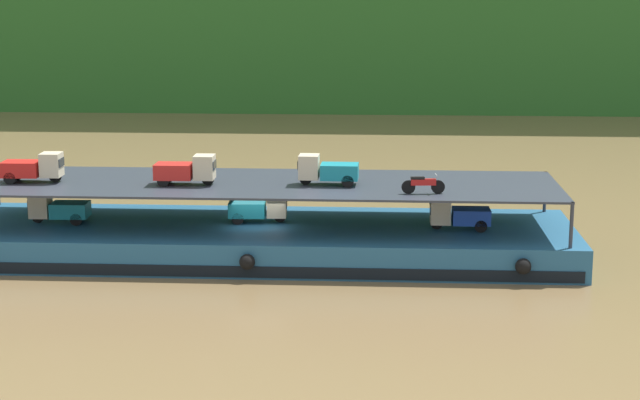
% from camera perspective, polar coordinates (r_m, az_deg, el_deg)
% --- Properties ---
extents(ground_plane, '(400.00, 400.00, 0.00)m').
position_cam_1_polar(ground_plane, '(47.68, -3.45, -3.13)').
color(ground_plane, brown).
extents(cargo_barge, '(29.23, 8.60, 1.50)m').
position_cam_1_polar(cargo_barge, '(47.47, -3.46, -2.27)').
color(cargo_barge, '#23567A').
rests_on(cargo_barge, ground).
extents(cargo_rack, '(27.63, 7.26, 2.00)m').
position_cam_1_polar(cargo_rack, '(46.90, -3.50, 0.93)').
color(cargo_rack, '#2D333D').
rests_on(cargo_rack, cargo_barge).
extents(mini_truck_lower_stern, '(2.77, 1.25, 1.38)m').
position_cam_1_polar(mini_truck_lower_stern, '(48.95, -14.53, -0.46)').
color(mini_truck_lower_stern, teal).
rests_on(mini_truck_lower_stern, cargo_barge).
extents(mini_truck_lower_aft, '(2.78, 1.27, 1.38)m').
position_cam_1_polar(mini_truck_lower_aft, '(47.60, -3.45, -0.44)').
color(mini_truck_lower_aft, teal).
rests_on(mini_truck_lower_aft, cargo_barge).
extents(mini_truck_lower_mid, '(2.75, 1.21, 1.38)m').
position_cam_1_polar(mini_truck_lower_mid, '(46.53, 7.82, -0.82)').
color(mini_truck_lower_mid, '#1E47B7').
rests_on(mini_truck_lower_mid, cargo_barge).
extents(mini_truck_upper_stern, '(2.77, 1.25, 1.38)m').
position_cam_1_polar(mini_truck_upper_stern, '(48.54, -15.83, 1.77)').
color(mini_truck_upper_stern, red).
rests_on(mini_truck_upper_stern, cargo_rack).
extents(mini_truck_upper_mid, '(2.74, 1.20, 1.38)m').
position_cam_1_polar(mini_truck_upper_mid, '(46.49, -7.54, 1.69)').
color(mini_truck_upper_mid, red).
rests_on(mini_truck_upper_mid, cargo_rack).
extents(mini_truck_upper_fore, '(2.76, 1.24, 1.38)m').
position_cam_1_polar(mini_truck_upper_fore, '(46.07, 0.41, 1.70)').
color(mini_truck_upper_fore, teal).
rests_on(mini_truck_upper_fore, cargo_rack).
extents(motorcycle_upper_port, '(1.90, 0.55, 0.87)m').
position_cam_1_polar(motorcycle_upper_port, '(44.37, 5.81, 0.90)').
color(motorcycle_upper_port, black).
rests_on(motorcycle_upper_port, cargo_rack).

